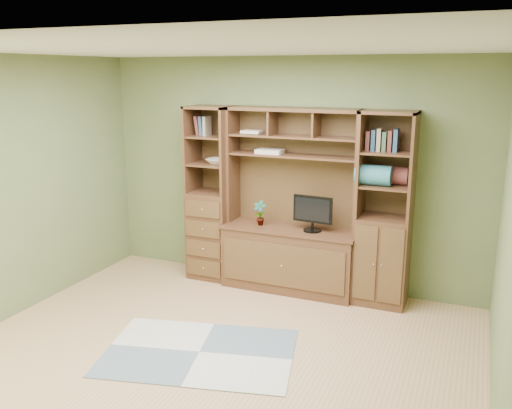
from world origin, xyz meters
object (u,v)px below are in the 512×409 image
at_px(left_tower, 211,194).
at_px(monitor, 313,207).
at_px(right_tower, 385,210).
at_px(center_hutch, 290,202).

distance_m(left_tower, monitor, 1.27).
xyz_separation_m(left_tower, right_tower, (2.02, 0.00, 0.00)).
xyz_separation_m(center_hutch, left_tower, (-1.00, 0.04, 0.00)).
xyz_separation_m(right_tower, monitor, (-0.75, -0.07, -0.02)).
bearing_deg(right_tower, center_hutch, -177.77).
relative_size(left_tower, right_tower, 1.00).
height_order(left_tower, right_tower, same).
bearing_deg(center_hutch, right_tower, 2.23).
bearing_deg(left_tower, monitor, -3.38).
distance_m(right_tower, monitor, 0.76).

